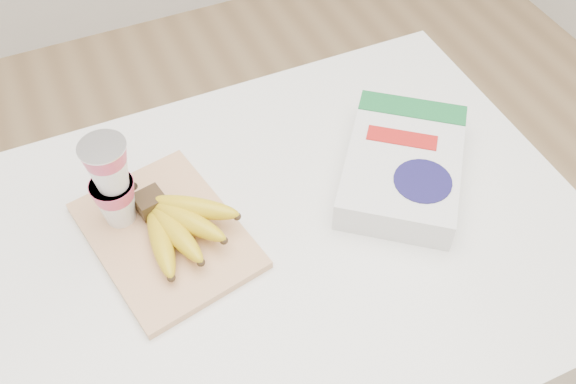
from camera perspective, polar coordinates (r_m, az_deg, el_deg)
The scene contains 6 objects.
room at distance 0.78m, azimuth -5.63°, elevation 14.10°, with size 4.00×4.00×4.00m.
table at distance 1.49m, azimuth -2.94°, elevation -14.98°, with size 1.21×0.80×0.90m, color white.
cutting_board at distance 1.12m, azimuth -10.78°, elevation -3.77°, with size 0.23×0.31×0.02m, color #DEAA79.
bananas at distance 1.09m, azimuth -9.80°, elevation -2.79°, with size 0.17×0.19×0.07m.
yogurt_stack at distance 1.08m, azimuth -15.44°, elevation 0.93°, with size 0.08×0.08×0.18m.
cereal_box at distance 1.19m, azimuth 10.17°, elevation 2.36°, with size 0.34×0.36×0.07m.
Camera 1 is at (-0.19, -0.60, 1.80)m, focal length 40.00 mm.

